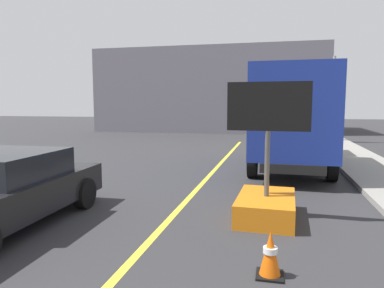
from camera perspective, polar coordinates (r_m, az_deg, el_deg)
name	(u,v)px	position (r m, az deg, el deg)	size (l,w,h in m)	color
arrow_board_trailer	(266,194)	(7.29, 11.83, -7.92)	(1.60, 1.84, 2.70)	orange
box_truck	(291,116)	(13.09, 15.62, 4.27)	(2.73, 7.86, 3.38)	black
highway_guide_sign	(319,84)	(22.34, 19.71, 9.03)	(2.78, 0.33, 5.00)	gray
far_building_block	(213,92)	(31.77, 3.46, 8.39)	(18.44, 9.02, 6.71)	slate
traffic_cone_mid_lane	(270,254)	(5.01, 12.44, -16.83)	(0.36, 0.36, 0.63)	black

